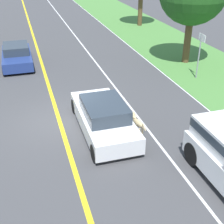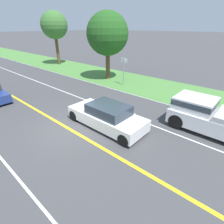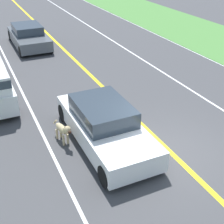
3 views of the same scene
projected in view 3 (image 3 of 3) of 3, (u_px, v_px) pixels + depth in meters
name	position (u px, v px, depth m)	size (l,w,h in m)	color
ground_plane	(170.00, 152.00, 10.09)	(400.00, 400.00, 0.00)	#424244
centre_divider_line	(170.00, 152.00, 10.09)	(0.18, 160.00, 0.01)	yellow
lane_dash_same_dir	(67.00, 183.00, 8.81)	(0.10, 160.00, 0.01)	white
ego_car	(104.00, 125.00, 10.31)	(1.91, 4.74, 1.39)	white
dog	(63.00, 130.00, 10.31)	(0.39, 1.22, 0.82)	#D1B784
car_trailing_near	(29.00, 36.00, 19.52)	(1.93, 4.58, 1.30)	#51565B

